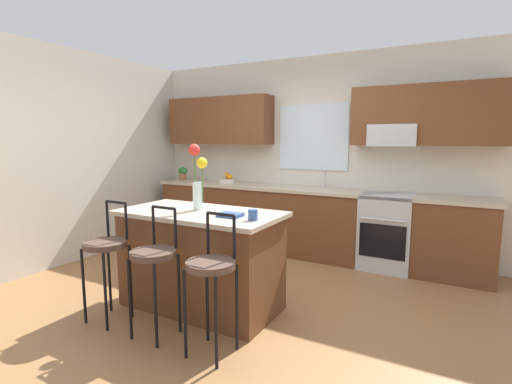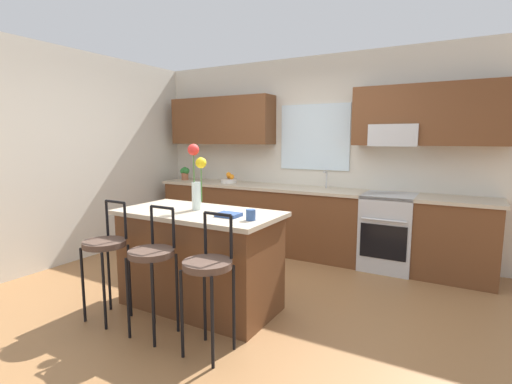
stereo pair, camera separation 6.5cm
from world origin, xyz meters
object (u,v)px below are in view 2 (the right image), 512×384
(bar_stool_middle, at_px, (152,259))
(flower_vase, at_px, (197,176))
(bar_stool_near, at_px, (105,249))
(fruit_bowl_oranges, at_px, (229,180))
(oven_range, at_px, (388,232))
(bar_stool_far, at_px, (208,271))
(mug_ceramic, at_px, (251,215))
(kitchen_island, at_px, (200,259))
(potted_plant_small, at_px, (185,173))
(cookbook, at_px, (229,215))

(bar_stool_middle, relative_size, flower_vase, 1.70)
(bar_stool_near, distance_m, fruit_bowl_oranges, 2.67)
(oven_range, bearing_deg, flower_vase, -125.57)
(bar_stool_near, distance_m, bar_stool_far, 1.10)
(bar_stool_far, height_order, mug_ceramic, bar_stool_far)
(kitchen_island, xyz_separation_m, mug_ceramic, (0.62, -0.10, 0.50))
(bar_stool_middle, xyz_separation_m, potted_plant_small, (-1.85, 2.61, 0.40))
(cookbook, bearing_deg, potted_plant_small, 137.00)
(bar_stool_far, height_order, flower_vase, flower_vase)
(kitchen_island, relative_size, bar_stool_near, 1.46)
(kitchen_island, bearing_deg, fruit_bowl_oranges, 116.45)
(bar_stool_middle, height_order, potted_plant_small, potted_plant_small)
(kitchen_island, bearing_deg, mug_ceramic, -9.44)
(flower_vase, height_order, cookbook, flower_vase)
(mug_ceramic, relative_size, cookbook, 0.45)
(oven_range, distance_m, kitchen_island, 2.39)
(fruit_bowl_oranges, bearing_deg, bar_stool_far, -59.30)
(flower_vase, bearing_deg, kitchen_island, -43.66)
(bar_stool_near, height_order, flower_vase, flower_vase)
(bar_stool_far, bearing_deg, kitchen_island, 132.51)
(cookbook, height_order, potted_plant_small, potted_plant_small)
(mug_ceramic, bearing_deg, bar_stool_near, -156.91)
(bar_stool_near, relative_size, mug_ceramic, 11.58)
(cookbook, xyz_separation_m, fruit_bowl_oranges, (-1.38, 2.08, 0.03))
(oven_range, xyz_separation_m, mug_ceramic, (-0.72, -2.09, 0.51))
(bar_stool_near, relative_size, potted_plant_small, 4.95)
(bar_stool_middle, bearing_deg, flower_vase, 94.46)
(oven_range, xyz_separation_m, potted_plant_small, (-3.19, 0.03, 0.58))
(kitchen_island, xyz_separation_m, fruit_bowl_oranges, (-1.00, 2.01, 0.51))
(bar_stool_far, height_order, potted_plant_small, potted_plant_small)
(bar_stool_far, distance_m, potted_plant_small, 3.57)
(bar_stool_near, xyz_separation_m, bar_stool_far, (1.10, 0.00, 0.00))
(bar_stool_far, bearing_deg, cookbook, 108.05)
(flower_vase, distance_m, potted_plant_small, 2.67)
(bar_stool_middle, xyz_separation_m, bar_stool_far, (0.55, 0.00, 0.00))
(fruit_bowl_oranges, height_order, potted_plant_small, potted_plant_small)
(oven_range, bearing_deg, fruit_bowl_oranges, 179.32)
(bar_stool_middle, relative_size, cookbook, 5.21)
(bar_stool_near, distance_m, flower_vase, 1.02)
(cookbook, height_order, fruit_bowl_oranges, fruit_bowl_oranges)
(bar_stool_far, distance_m, fruit_bowl_oranges, 3.06)
(flower_vase, bearing_deg, cookbook, -15.40)
(bar_stool_middle, distance_m, mug_ceramic, 0.86)
(mug_ceramic, bearing_deg, oven_range, 71.02)
(mug_ceramic, bearing_deg, fruit_bowl_oranges, 127.41)
(oven_range, height_order, kitchen_island, same)
(bar_stool_near, bearing_deg, cookbook, 29.77)
(fruit_bowl_oranges, bearing_deg, oven_range, -0.68)
(bar_stool_middle, xyz_separation_m, flower_vase, (-0.05, 0.65, 0.61))
(bar_stool_middle, distance_m, potted_plant_small, 3.23)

